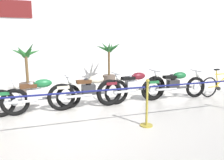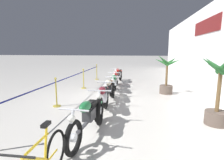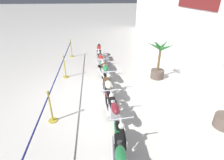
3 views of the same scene
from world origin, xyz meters
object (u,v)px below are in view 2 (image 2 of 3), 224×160
object	(u,v)px
motorcycle_green_2	(114,84)
motorcycle_green_5	(88,117)
motorcycle_cream_3	(109,90)
potted_palm_left_of_row	(218,94)
motorcycle_maroon_4	(103,100)
motorcycle_red_0	(118,75)
motorcycle_red_1	(116,79)
potted_palm_right_of_row	(166,78)
stanchion_mid_right	(56,97)
stanchion_mid_left	(84,82)
stanchion_far_left	(82,75)

from	to	relation	value
motorcycle_green_2	motorcycle_green_5	world-z (taller)	motorcycle_green_2
motorcycle_green_5	motorcycle_cream_3	bearing A→B (deg)	-179.83
motorcycle_green_2	potted_palm_left_of_row	bearing A→B (deg)	46.72
motorcycle_cream_3	motorcycle_maroon_4	distance (m)	1.34
motorcycle_red_0	motorcycle_red_1	xyz separation A→B (m)	(1.38, 0.02, -0.02)
potted_palm_right_of_row	stanchion_mid_right	size ratio (longest dim) A/B	1.77
potted_palm_left_of_row	stanchion_mid_right	distance (m)	5.06
motorcycle_red_1	stanchion_mid_left	size ratio (longest dim) A/B	2.19
motorcycle_cream_3	motorcycle_green_2	bearing A→B (deg)	179.91
motorcycle_red_0	motorcycle_maroon_4	distance (m)	5.47
potted_palm_left_of_row	stanchion_mid_right	world-z (taller)	potted_palm_left_of_row
motorcycle_green_2	motorcycle_cream_3	world-z (taller)	motorcycle_cream_3
potted_palm_left_of_row	potted_palm_right_of_row	distance (m)	3.45
motorcycle_green_2	stanchion_mid_right	xyz separation A→B (m)	(2.26, -1.75, -0.10)
motorcycle_maroon_4	potted_palm_left_of_row	size ratio (longest dim) A/B	1.26
motorcycle_maroon_4	stanchion_far_left	distance (m)	3.84
potted_palm_left_of_row	stanchion_far_left	xyz separation A→B (m)	(-3.66, -4.98, -0.12)
motorcycle_maroon_4	motorcycle_green_5	size ratio (longest dim) A/B	1.04
stanchion_mid_left	motorcycle_green_5	bearing A→B (deg)	19.33
motorcycle_green_2	stanchion_mid_left	size ratio (longest dim) A/B	2.25
potted_palm_right_of_row	stanchion_far_left	xyz separation A→B (m)	(-0.32, -4.13, -0.02)
motorcycle_green_5	potted_palm_right_of_row	xyz separation A→B (m)	(-4.49, 2.37, 0.27)
stanchion_far_left	motorcycle_green_5	bearing A→B (deg)	20.02
potted_palm_right_of_row	stanchion_mid_left	size ratio (longest dim) A/B	1.77
motorcycle_maroon_4	stanchion_mid_left	distance (m)	4.00
motorcycle_red_0	potted_palm_right_of_row	world-z (taller)	potted_palm_right_of_row
potted_palm_left_of_row	stanchion_far_left	world-z (taller)	potted_palm_left_of_row
motorcycle_green_2	motorcycle_maroon_4	bearing A→B (deg)	1.07
motorcycle_red_0	stanchion_mid_right	world-z (taller)	stanchion_mid_right
motorcycle_red_0	potted_palm_left_of_row	distance (m)	6.66
motorcycle_red_0	potted_palm_left_of_row	bearing A→B (deg)	30.38
motorcycle_maroon_4	potted_palm_left_of_row	world-z (taller)	potted_palm_left_of_row
potted_palm_right_of_row	motorcycle_cream_3	bearing A→B (deg)	-54.11
motorcycle_cream_3	stanchion_far_left	xyz separation A→B (m)	(-2.05, -1.75, 0.24)
motorcycle_cream_3	stanchion_far_left	bearing A→B (deg)	-139.52
motorcycle_red_0	stanchion_mid_left	size ratio (longest dim) A/B	2.32
motorcycle_red_0	potted_palm_right_of_row	distance (m)	3.49
motorcycle_green_2	stanchion_far_left	bearing A→B (deg)	-109.56
motorcycle_green_2	stanchion_far_left	size ratio (longest dim) A/B	0.27
motorcycle_red_0	motorcycle_maroon_4	bearing A→B (deg)	1.97
motorcycle_green_2	stanchion_far_left	distance (m)	1.87
motorcycle_red_0	motorcycle_green_5	world-z (taller)	motorcycle_red_0
motorcycle_green_5	stanchion_far_left	size ratio (longest dim) A/B	0.25
potted_palm_right_of_row	stanchion_mid_left	xyz separation A→B (m)	(-0.51, -4.13, -0.38)
motorcycle_red_1	motorcycle_green_5	size ratio (longest dim) A/B	1.02
motorcycle_maroon_4	motorcycle_red_1	bearing A→B (deg)	-177.70
motorcycle_red_1	stanchion_far_left	size ratio (longest dim) A/B	0.26
motorcycle_green_5	potted_palm_left_of_row	distance (m)	3.44
potted_palm_left_of_row	stanchion_mid_left	bearing A→B (deg)	-127.72
motorcycle_red_0	motorcycle_cream_3	bearing A→B (deg)	1.86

